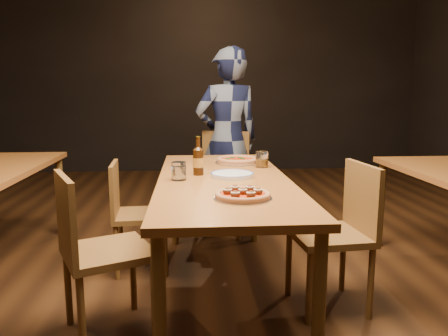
{
  "coord_description": "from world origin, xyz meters",
  "views": [
    {
      "loc": [
        -0.2,
        -2.65,
        1.27
      ],
      "look_at": [
        0.0,
        -0.05,
        0.82
      ],
      "focal_mm": 35.0,
      "sensor_mm": 36.0,
      "label": 1
    }
  ],
  "objects": [
    {
      "name": "chair_main_sw",
      "position": [
        -0.56,
        0.41,
        0.41
      ],
      "size": [
        0.41,
        0.41,
        0.83
      ],
      "primitive_type": null,
      "rotation": [
        0.0,
        0.0,
        1.64
      ],
      "color": "brown",
      "rests_on": "ground"
    },
    {
      "name": "beer_bottle",
      "position": [
        -0.15,
        0.11,
        0.84
      ],
      "size": [
        0.07,
        0.07,
        0.24
      ],
      "rotation": [
        0.0,
        0.0,
        0.31
      ],
      "color": "black",
      "rests_on": "table_main"
    },
    {
      "name": "ground",
      "position": [
        0.0,
        0.0,
        0.0
      ],
      "size": [
        9.0,
        9.0,
        0.0
      ],
      "primitive_type": "plane",
      "color": "black"
    },
    {
      "name": "table_main",
      "position": [
        0.0,
        0.0,
        0.68
      ],
      "size": [
        0.8,
        2.0,
        0.75
      ],
      "color": "brown",
      "rests_on": "ground"
    },
    {
      "name": "diner",
      "position": [
        0.14,
        1.35,
        0.84
      ],
      "size": [
        0.69,
        0.54,
        1.68
      ],
      "primitive_type": "imported",
      "rotation": [
        0.0,
        0.0,
        3.4
      ],
      "color": "black",
      "rests_on": "ground"
    },
    {
      "name": "chair_end",
      "position": [
        0.07,
        1.22,
        0.48
      ],
      "size": [
        0.55,
        0.55,
        0.96
      ],
      "primitive_type": null,
      "rotation": [
        0.0,
        0.0,
        -0.27
      ],
      "color": "brown",
      "rests_on": "ground"
    },
    {
      "name": "plate_stack",
      "position": [
        0.06,
        0.02,
        0.76
      ],
      "size": [
        0.27,
        0.27,
        0.03
      ],
      "primitive_type": "cylinder",
      "color": "white",
      "rests_on": "table_main"
    },
    {
      "name": "pizza_margherita",
      "position": [
        0.15,
        0.56,
        0.77
      ],
      "size": [
        0.33,
        0.33,
        0.04
      ],
      "rotation": [
        0.0,
        0.0,
        0.06
      ],
      "color": "#B7B7BF",
      "rests_on": "table_main"
    },
    {
      "name": "pizza_meatball",
      "position": [
        0.06,
        -0.54,
        0.77
      ],
      "size": [
        0.29,
        0.29,
        0.05
      ],
      "rotation": [
        0.0,
        0.0,
        -0.36
      ],
      "color": "#B7B7BF",
      "rests_on": "table_main"
    },
    {
      "name": "chair_main_nw",
      "position": [
        -0.64,
        -0.43,
        0.46
      ],
      "size": [
        0.57,
        0.57,
        0.91
      ],
      "primitive_type": null,
      "rotation": [
        0.0,
        0.0,
        2.0
      ],
      "color": "brown",
      "rests_on": "ground"
    },
    {
      "name": "water_glass",
      "position": [
        -0.27,
        -0.05,
        0.81
      ],
      "size": [
        0.09,
        0.09,
        0.11
      ],
      "primitive_type": "cylinder",
      "color": "white",
      "rests_on": "table_main"
    },
    {
      "name": "chair_main_e",
      "position": [
        0.6,
        -0.25,
        0.45
      ],
      "size": [
        0.46,
        0.46,
        0.91
      ],
      "primitive_type": null,
      "rotation": [
        0.0,
        0.0,
        -1.48
      ],
      "color": "brown",
      "rests_on": "ground"
    },
    {
      "name": "amber_glass",
      "position": [
        0.3,
        0.36,
        0.81
      ],
      "size": [
        0.09,
        0.09,
        0.11
      ],
      "primitive_type": "cylinder",
      "color": "#8B530F",
      "rests_on": "table_main"
    }
  ]
}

